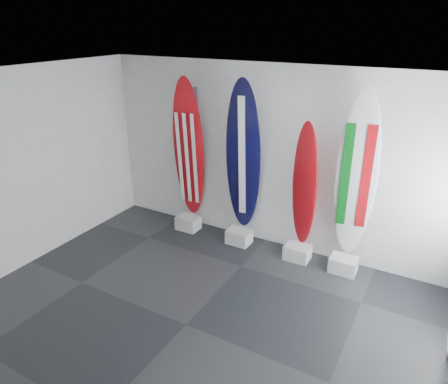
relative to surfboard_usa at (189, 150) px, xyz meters
The scene contains 13 objects.
floor 3.08m from the surfboard_usa, 57.98° to the right, with size 6.00×6.00×0.00m, color black.
ceiling 3.08m from the surfboard_usa, 57.98° to the right, with size 6.00×6.00×0.00m, color white.
wall_back 1.44m from the surfboard_usa, ahead, with size 6.00×6.00×0.00m, color silver.
wall_left 2.77m from the surfboard_usa, 124.62° to the right, with size 5.00×5.00×0.00m, color silver.
display_block_usa 1.38m from the surfboard_usa, 90.00° to the right, with size 0.40×0.30×0.24m, color silver.
surfboard_usa is the anchor object (origin of this frame).
display_block_navy 1.74m from the surfboard_usa, ahead, with size 0.40×0.30×0.24m, color silver.
surfboard_navy 1.06m from the surfboard_usa, ahead, with size 0.58×0.08×2.57m, color black.
display_block_swiss 2.53m from the surfboard_usa, ahead, with size 0.40×0.30×0.24m, color silver.
surfboard_swiss 2.13m from the surfboard_usa, ahead, with size 0.46×0.08×2.01m, color #9B0B12.
display_block_italy 3.17m from the surfboard_usa, ahead, with size 0.40×0.30×0.24m, color silver.
surfboard_italy 2.85m from the surfboard_usa, ahead, with size 0.58×0.08×2.58m, color silver.
wall_outlet 1.55m from the surfboard_usa, 168.95° to the left, with size 0.09×0.02×0.13m, color silver.
Camera 1 is at (2.46, -3.39, 3.59)m, focal length 32.98 mm.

